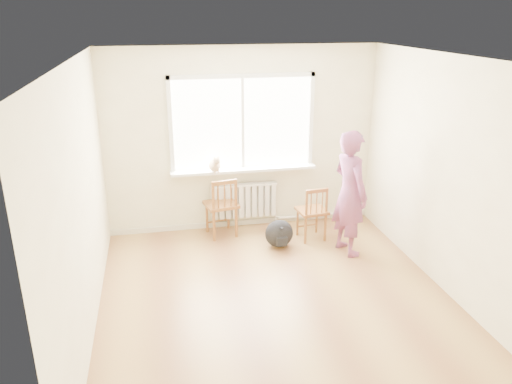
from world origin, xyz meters
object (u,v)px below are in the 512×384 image
chair_right (313,213)px  cat (215,165)px  backpack (279,234)px  chair_left (222,207)px  person (350,193)px

chair_right → cat: cat is taller
cat → backpack: size_ratio=1.00×
chair_left → chair_right: chair_left is taller
backpack → person: bearing=-20.2°
person → backpack: size_ratio=4.28×
chair_left → cat: 0.63m
chair_right → backpack: (-0.53, -0.14, -0.21)m
chair_left → chair_right: (1.26, -0.38, -0.04)m
cat → backpack: (0.80, -0.67, -0.86)m
chair_left → person: size_ratio=0.53×
chair_right → backpack: chair_right is taller
chair_right → cat: bearing=-27.5°
person → chair_right: bearing=22.3°
chair_right → person: (0.35, -0.46, 0.44)m
chair_right → cat: 1.57m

